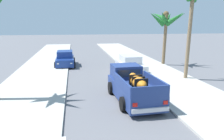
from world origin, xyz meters
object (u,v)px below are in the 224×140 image
object	(u,v)px
palm_tree_left_mid	(167,20)
pickup_truck	(133,86)
car_left_mid	(65,59)
car_right_mid	(130,65)

from	to	relation	value
palm_tree_left_mid	pickup_truck	bearing A→B (deg)	-121.47
pickup_truck	palm_tree_left_mid	size ratio (longest dim) A/B	0.95
pickup_truck	car_left_mid	xyz separation A→B (m)	(-4.18, 11.36, -0.10)
car_left_mid	car_right_mid	bearing A→B (deg)	-36.54
car_right_mid	palm_tree_left_mid	size ratio (longest dim) A/B	0.77
palm_tree_left_mid	car_left_mid	bearing A→B (deg)	172.08
car_left_mid	palm_tree_left_mid	distance (m)	11.06
car_left_mid	palm_tree_left_mid	xyz separation A→B (m)	(10.26, -1.43, 3.89)
pickup_truck	car_right_mid	distance (m)	7.23
pickup_truck	palm_tree_left_mid	xyz separation A→B (m)	(6.08, 9.94, 3.79)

